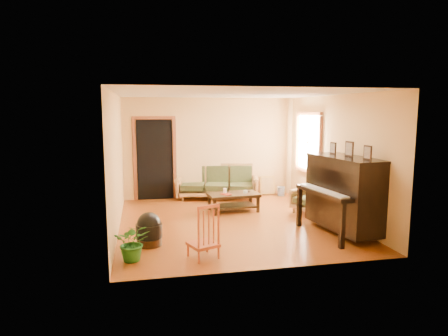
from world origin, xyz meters
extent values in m
plane|color=#682E0D|center=(0.00, 0.00, 0.00)|extent=(5.00, 5.00, 0.00)
cube|color=black|center=(-1.45, 2.48, 1.02)|extent=(1.08, 0.16, 2.05)
cube|color=white|center=(2.21, 1.30, 1.50)|extent=(0.12, 1.36, 1.46)
cube|color=olive|center=(0.11, 2.19, 0.44)|extent=(2.20, 1.30, 0.88)
cube|color=black|center=(0.23, 0.86, 0.21)|extent=(1.18, 0.70, 0.41)
cube|color=olive|center=(1.87, 0.28, 0.39)|extent=(0.97, 0.99, 0.78)
cube|color=black|center=(1.87, -1.16, 0.72)|extent=(1.16, 1.74, 1.44)
cylinder|color=black|center=(-1.69, -1.09, 0.21)|extent=(0.53, 0.53, 0.43)
cube|color=#963B1B|center=(-0.88, -1.85, 0.44)|extent=(0.54, 0.56, 0.87)
cube|color=gold|center=(1.54, 2.41, 0.27)|extent=(0.40, 0.12, 0.53)
cylinder|color=#2F4F8D|center=(1.87, 2.22, 0.12)|extent=(0.23, 0.23, 0.24)
imported|color=#195618|center=(-1.95, -1.76, 0.29)|extent=(0.55, 0.48, 0.59)
imported|color=maroon|center=(-0.03, 0.71, 0.42)|extent=(0.26, 0.28, 0.02)
cylinder|color=white|center=(0.04, 0.87, 0.48)|extent=(0.09, 0.09, 0.13)
cylinder|color=silver|center=(0.51, 0.85, 0.45)|extent=(0.11, 0.11, 0.07)
cube|color=black|center=(0.57, 0.94, 0.42)|extent=(0.14, 0.05, 0.01)
camera|label=1|loc=(-1.78, -7.76, 2.29)|focal=32.00mm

